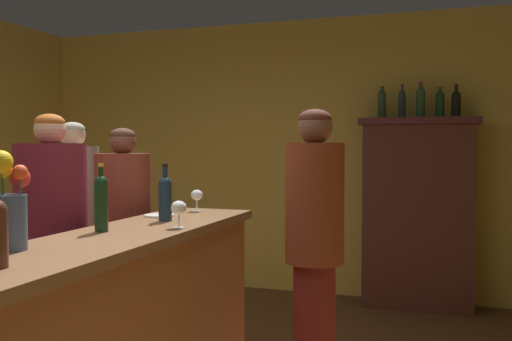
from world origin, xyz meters
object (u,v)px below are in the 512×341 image
display_bottle_left (382,103)px  display_bottle_center (421,101)px  cheese_plate (159,216)px  display_bottle_midleft (402,103)px  display_cabinet (418,209)px  display_bottle_right (456,103)px  wine_glass_mid (179,208)px  wine_glass_front (197,196)px  patron_in_grey (74,221)px  display_bottle_midright (440,103)px  bartender (314,248)px  patron_redhead (52,248)px  wine_bottle_riesling (165,196)px  patron_tall (123,236)px  wine_bottle_malbec (101,201)px  flower_arrangement (9,206)px

display_bottle_left → display_bottle_center: (0.34, -0.00, 0.01)m
cheese_plate → display_bottle_midleft: (1.20, 2.36, 0.80)m
display_cabinet → display_bottle_right: (0.31, 0.00, 0.96)m
wine_glass_mid → display_bottle_right: size_ratio=0.48×
wine_glass_front → patron_in_grey: bearing=164.3°
display_bottle_midright → patron_in_grey: size_ratio=0.18×
display_bottle_right → bartender: 2.65m
patron_in_grey → bartender: bearing=10.7°
display_cabinet → wine_glass_front: 2.41m
cheese_plate → patron_in_grey: bearing=148.8°
patron_in_grey → cheese_plate: bearing=-2.0°
wine_glass_mid → bartender: 0.75m
wine_glass_mid → patron_redhead: 0.87m
cheese_plate → display_bottle_midright: display_bottle_midright is taller
wine_glass_mid → wine_bottle_riesling: bearing=131.0°
display_bottle_right → display_cabinet: bearing=180.0°
wine_bottle_riesling → bartender: (0.81, 0.15, -0.27)m
wine_bottle_riesling → wine_glass_mid: wine_bottle_riesling is taller
wine_bottle_riesling → patron_redhead: bearing=-166.2°
display_bottle_midleft → patron_tall: display_bottle_midleft is taller
wine_bottle_malbec → display_bottle_right: 3.46m
wine_glass_mid → flower_arrangement: 0.86m
wine_glass_front → cheese_plate: (-0.09, -0.32, -0.09)m
display_bottle_midright → display_cabinet: bearing=-180.0°
display_bottle_left → patron_redhead: display_bottle_left is taller
display_bottle_midleft → wine_glass_front: bearing=-118.6°
display_cabinet → display_bottle_midright: size_ratio=5.97×
wine_glass_front → display_bottle_midright: size_ratio=0.47×
patron_tall → cheese_plate: bearing=32.2°
display_bottle_midright → display_bottle_right: same height
display_cabinet → flower_arrangement: size_ratio=4.37×
patron_tall → bartender: bearing=54.7°
wine_bottle_malbec → patron_in_grey: patron_in_grey is taller
wine_glass_front → display_bottle_midleft: 2.42m
display_bottle_left → bartender: 2.56m
wine_bottle_riesling → wine_glass_front: wine_bottle_riesling is taller
display_cabinet → wine_glass_mid: 2.94m
display_bottle_center → display_bottle_left: bearing=180.0°
display_bottle_left → display_bottle_center: display_bottle_center is taller
wine_bottle_riesling → flower_arrangement: size_ratio=0.80×
wine_bottle_malbec → bartender: 1.13m
display_cabinet → wine_glass_front: bearing=-121.8°
patron_tall → display_bottle_right: bearing=113.0°
wine_glass_front → cheese_plate: size_ratio=0.78×
cheese_plate → bartender: size_ratio=0.11×
display_bottle_center → patron_redhead: bearing=-124.9°
display_cabinet → patron_tall: display_cabinet is taller
cheese_plate → display_bottle_right: 2.99m
wine_glass_front → display_bottle_center: bearing=58.0°
flower_arrangement → display_bottle_center: size_ratio=1.22×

